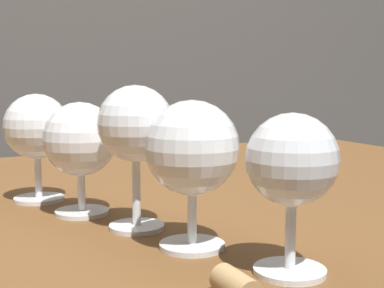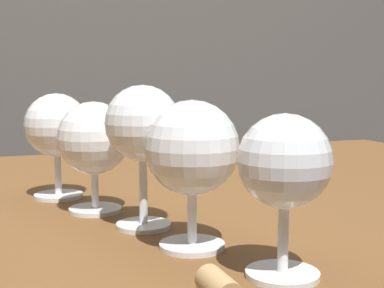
{
  "view_description": "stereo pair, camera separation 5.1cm",
  "coord_description": "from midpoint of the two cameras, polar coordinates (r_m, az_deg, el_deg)",
  "views": [
    {
      "loc": [
        -0.26,
        -0.7,
        0.87
      ],
      "look_at": [
        -0.04,
        -0.24,
        0.81
      ],
      "focal_mm": 51.48,
      "sensor_mm": 36.0,
      "label": 1
    },
    {
      "loc": [
        -0.21,
        -0.72,
        0.87
      ],
      "look_at": [
        -0.04,
        -0.24,
        0.81
      ],
      "focal_mm": 51.48,
      "sensor_mm": 36.0,
      "label": 2
    }
  ],
  "objects": [
    {
      "name": "wine_glass_amber",
      "position": [
        0.51,
        -2.86,
        -0.76
      ],
      "size": [
        0.09,
        0.09,
        0.14
      ],
      "color": "white",
      "rests_on": "dining_table"
    },
    {
      "name": "dining_table",
      "position": [
        0.78,
        -7.26,
        -11.09
      ],
      "size": [
        1.39,
        0.91,
        0.71
      ],
      "color": "brown",
      "rests_on": "ground_plane"
    },
    {
      "name": "wine_glass_rose",
      "position": [
        0.58,
        -8.39,
        1.74
      ],
      "size": [
        0.08,
        0.08,
        0.15
      ],
      "color": "white",
      "rests_on": "dining_table"
    },
    {
      "name": "wine_glass_cabernet",
      "position": [
        0.45,
        7.13,
        -2.18
      ],
      "size": [
        0.08,
        0.08,
        0.13
      ],
      "color": "white",
      "rests_on": "dining_table"
    },
    {
      "name": "wine_glass_white",
      "position": [
        0.75,
        -17.72,
        1.54
      ],
      "size": [
        0.08,
        0.08,
        0.14
      ],
      "color": "white",
      "rests_on": "dining_table"
    },
    {
      "name": "cork",
      "position": [
        0.41,
        0.95,
        -14.58
      ],
      "size": [
        0.02,
        0.04,
        0.02
      ],
      "primitive_type": "cylinder",
      "rotation": [
        1.57,
        0.0,
        0.0
      ],
      "color": "tan",
      "rests_on": "dining_table"
    },
    {
      "name": "wine_glass_pinot",
      "position": [
        0.66,
        -13.7,
        0.26
      ],
      "size": [
        0.09,
        0.09,
        0.13
      ],
      "color": "white",
      "rests_on": "dining_table"
    }
  ]
}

